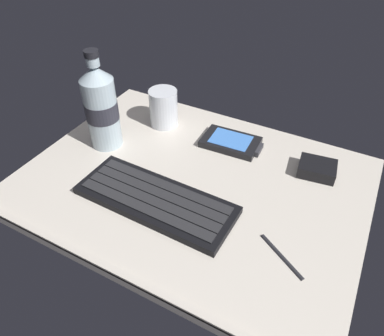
% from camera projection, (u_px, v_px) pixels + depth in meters
% --- Properties ---
extents(ground_plane, '(0.64, 0.48, 0.03)m').
position_uv_depth(ground_plane, '(191.00, 184.00, 0.70)').
color(ground_plane, beige).
extents(keyboard, '(0.29, 0.12, 0.02)m').
position_uv_depth(keyboard, '(156.00, 200.00, 0.65)').
color(keyboard, black).
rests_on(keyboard, ground_plane).
extents(handheld_device, '(0.13, 0.08, 0.02)m').
position_uv_depth(handheld_device, '(231.00, 142.00, 0.78)').
color(handheld_device, black).
rests_on(handheld_device, ground_plane).
extents(juice_cup, '(0.06, 0.06, 0.09)m').
position_uv_depth(juice_cup, '(164.00, 109.00, 0.82)').
color(juice_cup, silver).
rests_on(juice_cup, ground_plane).
extents(water_bottle, '(0.07, 0.07, 0.21)m').
position_uv_depth(water_bottle, '(101.00, 107.00, 0.73)').
color(water_bottle, silver).
rests_on(water_bottle, ground_plane).
extents(charger_block, '(0.08, 0.06, 0.02)m').
position_uv_depth(charger_block, '(317.00, 169.00, 0.71)').
color(charger_block, black).
rests_on(charger_block, ground_plane).
extents(stylus_pen, '(0.08, 0.06, 0.01)m').
position_uv_depth(stylus_pen, '(282.00, 255.00, 0.56)').
color(stylus_pen, '#26262B').
rests_on(stylus_pen, ground_plane).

